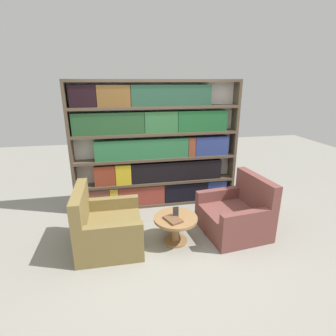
# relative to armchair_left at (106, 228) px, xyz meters

# --- Properties ---
(ground_plane) EXTENTS (14.00, 14.00, 0.00)m
(ground_plane) POSITION_rel_armchair_left_xyz_m (0.93, -0.23, -0.29)
(ground_plane) COLOR gray
(bookshelf) EXTENTS (3.02, 0.30, 2.32)m
(bookshelf) POSITION_rel_armchair_left_xyz_m (0.92, 1.23, 0.85)
(bookshelf) COLOR silver
(bookshelf) RESTS_ON ground_plane
(armchair_left) EXTENTS (0.89, 0.95, 0.90)m
(armchair_left) POSITION_rel_armchair_left_xyz_m (0.00, 0.00, 0.00)
(armchair_left) COLOR olive
(armchair_left) RESTS_ON ground_plane
(armchair_right) EXTENTS (0.99, 1.04, 0.90)m
(armchair_right) POSITION_rel_armchair_left_xyz_m (2.00, 0.01, 0.00)
(armchair_right) COLOR brown
(armchair_right) RESTS_ON ground_plane
(coffee_table) EXTENTS (0.64, 0.64, 0.41)m
(coffee_table) POSITION_rel_armchair_left_xyz_m (1.00, -0.09, 0.01)
(coffee_table) COLOR olive
(coffee_table) RESTS_ON ground_plane
(table_sign) EXTENTS (0.08, 0.06, 0.17)m
(table_sign) POSITION_rel_armchair_left_xyz_m (1.00, -0.09, 0.19)
(table_sign) COLOR black
(table_sign) RESTS_ON coffee_table
(stray_book) EXTENTS (0.27, 0.32, 0.03)m
(stray_book) POSITION_rel_armchair_left_xyz_m (0.94, -0.17, 0.13)
(stray_book) COLOR brown
(stray_book) RESTS_ON coffee_table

